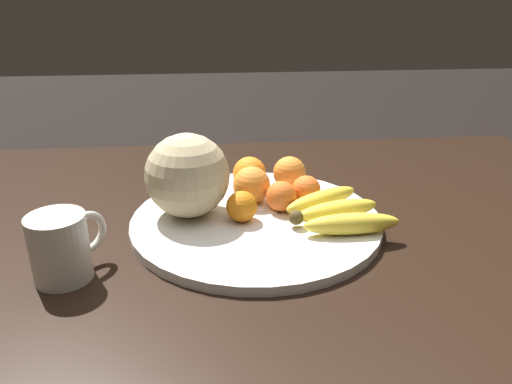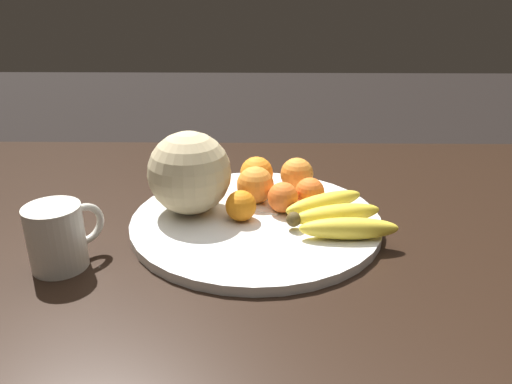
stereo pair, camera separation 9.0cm
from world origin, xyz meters
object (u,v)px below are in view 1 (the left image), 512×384
at_px(melon, 187,176).
at_px(orange_front_left, 281,196).
at_px(ceramic_mug, 62,247).
at_px(orange_front_right, 306,190).
at_px(orange_back_left, 252,185).
at_px(orange_mid_center, 249,173).
at_px(fruit_bowl, 256,221).
at_px(produce_tag, 260,209).
at_px(kitchen_table, 241,261).
at_px(banana_bunch, 336,211).
at_px(orange_top_small, 289,173).
at_px(orange_back_right, 243,206).

height_order(melon, orange_front_left, melon).
height_order(orange_front_left, ceramic_mug, ceramic_mug).
height_order(orange_front_right, orange_back_left, orange_back_left).
height_order(orange_mid_center, orange_back_left, orange_back_left).
xyz_separation_m(fruit_bowl, orange_front_left, (-0.05, -0.02, 0.04)).
distance_m(orange_mid_center, produce_tag, 0.11).
bearing_deg(kitchen_table, produce_tag, -170.67).
height_order(orange_back_left, produce_tag, orange_back_left).
distance_m(kitchen_table, orange_front_left, 0.16).
distance_m(kitchen_table, melon, 0.21).
relative_size(kitchen_table, banana_bunch, 8.15).
xyz_separation_m(fruit_bowl, orange_back_left, (0.00, -0.07, 0.04)).
bearing_deg(orange_front_right, fruit_bowl, 26.70).
bearing_deg(orange_back_left, melon, 20.53).
bearing_deg(ceramic_mug, fruit_bowl, -154.55).
height_order(kitchen_table, orange_front_left, orange_front_left).
height_order(orange_top_small, ceramic_mug, ceramic_mug).
relative_size(kitchen_table, orange_mid_center, 23.26).
relative_size(kitchen_table, melon, 10.35).
bearing_deg(ceramic_mug, banana_bunch, -165.51).
bearing_deg(orange_mid_center, banana_bunch, 130.65).
bearing_deg(orange_front_left, banana_bunch, 149.93).
distance_m(orange_front_right, orange_back_left, 0.11).
xyz_separation_m(orange_mid_center, orange_top_small, (-0.08, 0.00, -0.00)).
distance_m(orange_back_left, produce_tag, 0.05).
bearing_deg(banana_bunch, fruit_bowl, 152.78).
relative_size(orange_mid_center, orange_back_right, 1.22).
relative_size(orange_mid_center, orange_back_left, 0.94).
relative_size(orange_top_small, produce_tag, 0.90).
bearing_deg(kitchen_table, ceramic_mug, 31.32).
bearing_deg(melon, ceramic_mug, 42.29).
xyz_separation_m(kitchen_table, orange_front_left, (-0.08, 0.00, 0.14)).
height_order(melon, ceramic_mug, melon).
bearing_deg(fruit_bowl, banana_bunch, 167.99).
distance_m(fruit_bowl, orange_back_left, 0.08).
bearing_deg(kitchen_table, orange_back_right, 94.80).
bearing_deg(orange_back_left, ceramic_mug, 34.93).
xyz_separation_m(orange_front_right, orange_top_small, (0.02, -0.08, 0.01)).
xyz_separation_m(orange_top_small, produce_tag, (0.07, 0.10, -0.03)).
relative_size(fruit_bowl, orange_front_left, 7.93).
xyz_separation_m(orange_front_left, orange_front_right, (-0.05, -0.03, -0.00)).
distance_m(orange_mid_center, orange_top_small, 0.08).
height_order(kitchen_table, orange_back_left, orange_back_left).
xyz_separation_m(orange_front_right, produce_tag, (0.09, 0.02, -0.03)).
bearing_deg(melon, kitchen_table, -178.46).
bearing_deg(orange_back_right, kitchen_table, -85.20).
distance_m(orange_front_left, orange_mid_center, 0.12).
height_order(fruit_bowl, produce_tag, produce_tag).
relative_size(orange_mid_center, produce_tag, 0.91).
distance_m(orange_back_right, produce_tag, 0.06).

